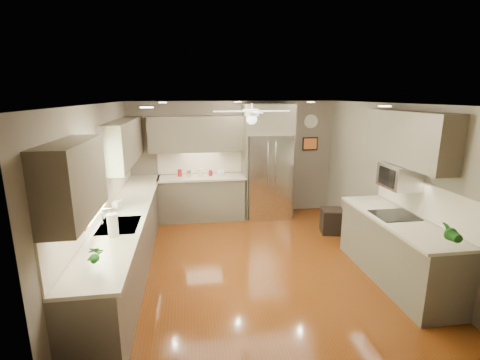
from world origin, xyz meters
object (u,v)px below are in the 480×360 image
object	(u,v)px
canister_a	(180,173)
canister_b	(189,174)
canister_d	(211,173)
potted_plant_right	(451,233)
stool	(332,221)
refrigerator	(268,163)
microwave	(400,176)
canister_c	(201,172)
bowl	(221,174)
soap_bottle	(117,204)
paper_towel	(113,225)
potted_plant_left	(94,255)

from	to	relation	value
canister_a	canister_b	xyz separation A→B (m)	(0.20, -0.05, -0.01)
canister_d	potted_plant_right	world-z (taller)	potted_plant_right
canister_b	stool	distance (m)	3.07
canister_b	refrigerator	bearing A→B (deg)	-1.34
canister_a	refrigerator	bearing A→B (deg)	-2.81
canister_a	microwave	bearing A→B (deg)	-41.12
canister_b	canister_c	size ratio (longest dim) A/B	0.90
bowl	microwave	bearing A→B (deg)	-49.80
potted_plant_right	refrigerator	distance (m)	4.12
soap_bottle	refrigerator	distance (m)	3.42
canister_d	paper_towel	distance (m)	3.40
canister_a	microwave	xyz separation A→B (m)	(3.21, -2.80, 0.46)
potted_plant_left	canister_a	bearing A→B (deg)	79.10
stool	canister_b	bearing A→B (deg)	156.43
potted_plant_left	stool	xyz separation A→B (m)	(3.68, 2.71, -0.85)
canister_c	potted_plant_left	size ratio (longest dim) A/B	0.54
canister_b	potted_plant_left	bearing A→B (deg)	-103.78
canister_c	soap_bottle	size ratio (longest dim) A/B	0.80
canister_c	stool	bearing A→B (deg)	-25.71
microwave	stool	xyz separation A→B (m)	(-0.29, 1.56, -1.24)
microwave	potted_plant_left	bearing A→B (deg)	-163.78
refrigerator	canister_b	bearing A→B (deg)	178.66
soap_bottle	potted_plant_right	world-z (taller)	potted_plant_right
canister_b	soap_bottle	size ratio (longest dim) A/B	0.71
refrigerator	bowl	bearing A→B (deg)	176.80
canister_c	canister_a	bearing A→B (deg)	173.92
canister_b	refrigerator	world-z (taller)	refrigerator
canister_d	potted_plant_right	xyz separation A→B (m)	(2.45, -4.00, 0.11)
bowl	refrigerator	size ratio (longest dim) A/B	0.08
canister_a	canister_d	distance (m)	0.65
canister_c	soap_bottle	xyz separation A→B (m)	(-1.32, -2.05, 0.01)
bowl	refrigerator	world-z (taller)	refrigerator
canister_d	paper_towel	xyz separation A→B (m)	(-1.39, -3.10, 0.08)
canister_a	canister_c	world-z (taller)	canister_c
potted_plant_right	bowl	xyz separation A→B (m)	(-2.22, 3.99, -0.15)
soap_bottle	microwave	bearing A→B (deg)	-9.69
canister_d	microwave	xyz separation A→B (m)	(2.56, -2.78, 0.48)
canister_b	potted_plant_right	world-z (taller)	potted_plant_right
canister_a	paper_towel	world-z (taller)	paper_towel
canister_b	canister_a	bearing A→B (deg)	164.85
canister_a	bowl	world-z (taller)	canister_a
canister_b	stool	world-z (taller)	canister_b
canister_b	paper_towel	size ratio (longest dim) A/B	0.46
canister_a	canister_b	size ratio (longest dim) A/B	1.01
canister_b	refrigerator	size ratio (longest dim) A/B	0.06
potted_plant_right	bowl	size ratio (longest dim) A/B	1.69
canister_b	potted_plant_left	world-z (taller)	potted_plant_left
canister_a	paper_towel	distance (m)	3.21
potted_plant_left	soap_bottle	bearing A→B (deg)	93.83
canister_c	microwave	distance (m)	3.93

